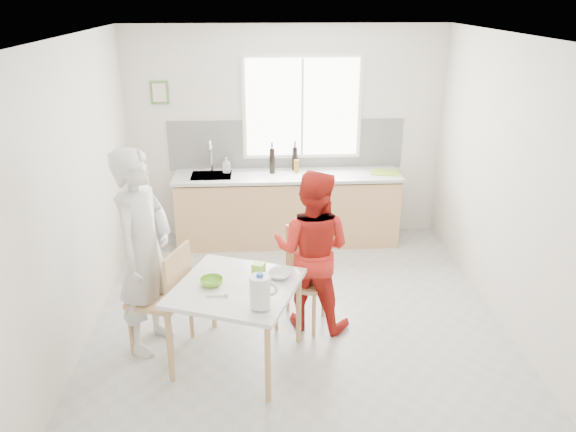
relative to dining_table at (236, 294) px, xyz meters
name	(u,v)px	position (x,y,z in m)	size (l,w,h in m)	color
ground	(298,322)	(0.57, 0.58, -0.67)	(4.50, 4.50, 0.00)	#B7B7B2
room_shell	(299,162)	(0.57, 0.58, 0.97)	(4.50, 4.50, 4.50)	silver
window	(302,107)	(0.77, 2.81, 1.03)	(1.50, 0.06, 1.30)	white
backsplash	(286,145)	(0.57, 2.82, 0.55)	(3.00, 0.02, 0.65)	white
picture_frame	(159,93)	(-0.98, 2.81, 1.23)	(0.22, 0.03, 0.28)	#51843C
kitchen_counter	(287,211)	(0.57, 2.53, -0.25)	(2.84, 0.64, 1.37)	tan
dining_table	(236,294)	(0.00, 0.00, 0.00)	(1.25, 1.25, 0.75)	white
chair_left	(166,294)	(-0.63, 0.24, -0.12)	(0.59, 0.59, 1.00)	tan
chair_far	(303,272)	(0.62, 0.65, -0.15)	(0.56, 0.56, 0.94)	tan
person_white	(144,252)	(-0.80, 0.30, 0.27)	(0.68, 0.45, 1.88)	silver
person_red	(312,251)	(0.70, 0.57, 0.12)	(0.77, 0.60, 1.58)	red
bowl_green	(212,282)	(-0.20, 0.02, 0.11)	(0.19, 0.19, 0.06)	#71B429
bowl_white	(279,275)	(0.37, 0.13, 0.10)	(0.20, 0.20, 0.05)	silver
milk_jug	(261,291)	(0.21, -0.37, 0.23)	(0.22, 0.16, 0.28)	white
green_box	(259,268)	(0.19, 0.23, 0.12)	(0.10, 0.10, 0.09)	#7FCB2E
spoon	(217,296)	(-0.15, -0.18, 0.09)	(0.01, 0.01, 0.16)	#A5A5AA
cutting_board	(385,172)	(1.80, 2.51, 0.25)	(0.35, 0.25, 0.01)	#98CB2F
wine_bottle_a	(272,161)	(0.38, 2.59, 0.41)	(0.07, 0.07, 0.32)	black
wine_bottle_b	(295,158)	(0.68, 2.71, 0.40)	(0.07, 0.07, 0.30)	black
jar_amber	(296,166)	(0.69, 2.60, 0.33)	(0.06, 0.06, 0.16)	olive
soap_bottle	(226,165)	(-0.19, 2.66, 0.34)	(0.09, 0.09, 0.19)	#999999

